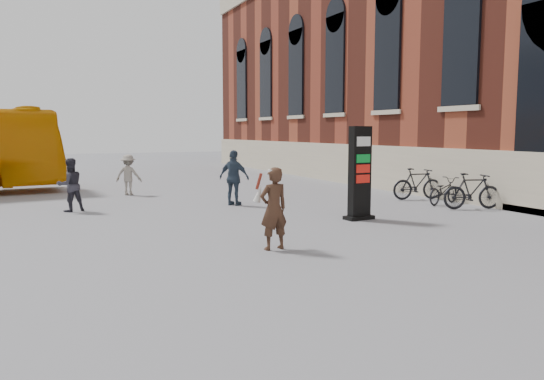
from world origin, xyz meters
name	(u,v)px	position (x,y,z in m)	size (l,w,h in m)	color
ground	(238,251)	(0.00, 0.00, 0.00)	(100.00, 100.00, 0.00)	#9E9EA3
info_pylon	(360,173)	(4.37, 2.25, 1.26)	(0.84, 0.48, 2.52)	black
woman	(273,208)	(0.71, -0.14, 0.86)	(0.67, 0.62, 1.68)	#41271A
pedestrian_a	(70,185)	(-2.66, 7.02, 0.80)	(0.78, 0.60, 1.59)	#2F2E38
pedestrian_b	(129,175)	(-0.38, 10.55, 0.76)	(0.98, 0.57, 1.52)	gray
pedestrian_c	(234,178)	(2.25, 6.25, 0.89)	(1.05, 0.44, 1.79)	#304051
bike_5	(472,191)	(8.60, 2.40, 0.56)	(0.53, 1.86, 1.12)	black
bike_6	(443,191)	(8.60, 3.65, 0.44)	(0.58, 1.67, 0.88)	black
bike_7	(418,184)	(8.60, 4.93, 0.55)	(0.52, 1.85, 1.11)	black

